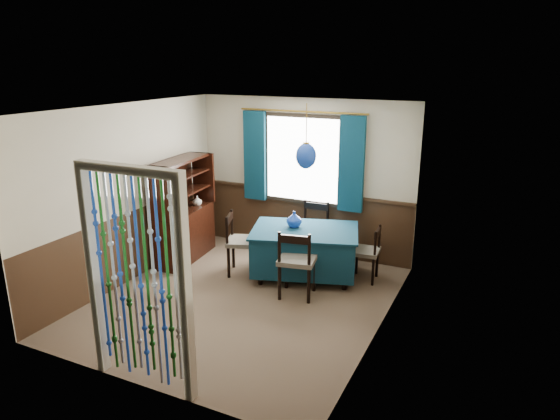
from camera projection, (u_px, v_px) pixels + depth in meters
The scene contains 22 objects.
floor at pixel (243, 300), 6.59m from camera, with size 4.00×4.00×0.00m, color brown.
ceiling at pixel (239, 108), 5.87m from camera, with size 4.00×4.00×0.00m, color silver.
wall_back at pixel (303, 177), 7.96m from camera, with size 3.60×3.60×0.00m, color beige.
wall_front at pixel (131, 267), 4.50m from camera, with size 3.60×3.60×0.00m, color beige.
wall_left at pixel (129, 194), 6.97m from camera, with size 4.00×4.00×0.00m, color beige.
wall_right at pixel (383, 230), 5.49m from camera, with size 4.00×4.00×0.00m, color beige.
wainscot_back at pixel (302, 222), 8.16m from camera, with size 3.60×3.60×0.00m, color #382415.
wainscot_front at pixel (139, 340), 4.73m from camera, with size 3.60×3.60×0.00m, color #382415.
wainscot_left at pixel (135, 244), 7.18m from camera, with size 4.00×4.00×0.00m, color #382415.
wainscot_right at pixel (378, 292), 5.71m from camera, with size 4.00×4.00×0.00m, color #382415.
window at pixel (302, 159), 7.83m from camera, with size 1.32×0.12×1.42m, color black.
doorway at pixel (138, 285), 4.61m from camera, with size 1.16×0.12×2.18m, color silver, non-canonical shape.
dining_table at pixel (305, 249), 7.21m from camera, with size 1.75×1.44×0.72m.
chair_near at pixel (297, 261), 6.57m from camera, with size 0.55×0.53×0.95m.
chair_far at pixel (313, 230), 7.82m from camera, with size 0.48×0.46×0.92m.
chair_left at pixel (240, 242), 7.31m from camera, with size 0.57×0.58×0.93m.
chair_right at pixel (367, 252), 7.10m from camera, with size 0.41×0.43×0.80m.
sideboard at pixel (184, 224), 7.84m from camera, with size 0.55×1.27×1.62m.
pendant_lamp at pixel (306, 156), 6.82m from camera, with size 0.29×0.29×0.89m.
vase_table at pixel (294, 220), 7.22m from camera, with size 0.21×0.21×0.22m, color #163899.
bowl_shelf at pixel (175, 194), 7.43m from camera, with size 0.23×0.23×0.06m, color beige.
vase_sideboard at pixel (197, 200), 7.99m from camera, with size 0.17×0.17×0.17m, color beige.
Camera 1 is at (3.01, -5.18, 3.04)m, focal length 32.00 mm.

